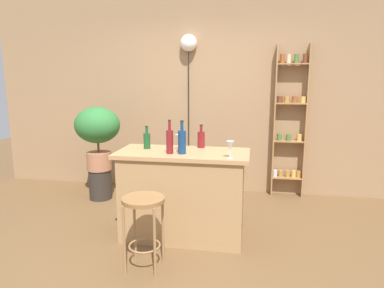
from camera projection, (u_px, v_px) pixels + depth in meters
The scene contains 14 objects.
ground at pixel (177, 249), 3.38m from camera, with size 12.00×12.00×0.00m, color brown.
back_wall at pixel (205, 95), 5.00m from camera, with size 6.40×0.10×2.80m, color #997551.
kitchen_counter at pixel (183, 194), 3.58m from camera, with size 1.34×0.62×0.91m.
bar_stool at pixel (144, 215), 2.97m from camera, with size 0.37×0.37×0.65m.
spice_shelf at pixel (290, 121), 4.73m from camera, with size 0.43×0.13×2.09m.
plant_stool at pixel (100, 184), 4.77m from camera, with size 0.30×0.30×0.41m, color #2D2823.
potted_plant at pixel (97, 130), 4.63m from camera, with size 0.61×0.55×0.86m.
bottle_olive_oil at pixel (170, 141), 3.38m from camera, with size 0.07×0.07×0.33m.
bottle_sauce_amber at pixel (182, 141), 3.38m from camera, with size 0.08×0.08×0.33m.
bottle_wine_red at pixel (201, 139), 3.68m from camera, with size 0.08×0.08×0.25m.
bottle_vinegar at pixel (147, 140), 3.63m from camera, with size 0.07×0.07×0.24m.
wine_glass_left at pixel (179, 139), 3.54m from camera, with size 0.07×0.07×0.16m.
wine_glass_center at pixel (230, 146), 3.18m from camera, with size 0.07×0.07×0.16m.
pendant_globe_light at pixel (189, 45), 4.80m from camera, with size 0.24×0.24×2.24m.
Camera 1 is at (0.69, -3.05, 1.65)m, focal length 32.35 mm.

